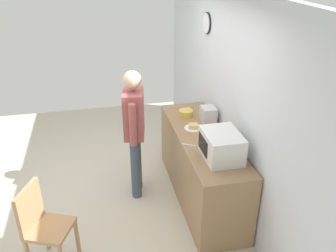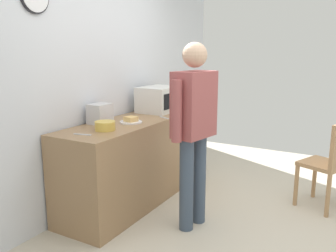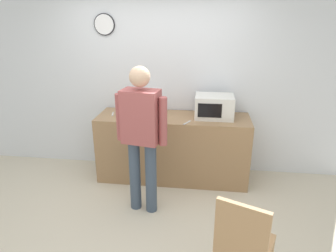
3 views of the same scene
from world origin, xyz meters
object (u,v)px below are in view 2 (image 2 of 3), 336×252
object	(u,v)px
microwave	(159,99)
wooden_chair	(330,161)
sandwich_plate	(131,121)
spoon_utensil	(82,134)
person_standing	(194,122)
salad_bowl	(105,126)
fork_utensil	(164,118)
toaster	(100,114)

from	to	relation	value
microwave	wooden_chair	world-z (taller)	microwave
sandwich_plate	spoon_utensil	size ratio (longest dim) A/B	1.34
spoon_utensil	person_standing	xyz separation A→B (m)	(0.58, -0.81, 0.09)
sandwich_plate	person_standing	bearing A→B (deg)	-95.34
microwave	wooden_chair	size ratio (longest dim) A/B	0.53
microwave	salad_bowl	world-z (taller)	microwave
fork_utensil	spoon_utensil	xyz separation A→B (m)	(-1.04, 0.23, 0.00)
fork_utensil	wooden_chair	bearing A→B (deg)	-71.48
microwave	fork_utensil	xyz separation A→B (m)	(-0.34, -0.27, -0.15)
person_standing	wooden_chair	distance (m)	1.56
microwave	person_standing	size ratio (longest dim) A/B	0.29
sandwich_plate	fork_utensil	distance (m)	0.43
fork_utensil	toaster	bearing A→B (deg)	143.44
toaster	wooden_chair	size ratio (longest dim) A/B	0.23
wooden_chair	salad_bowl	bearing A→B (deg)	126.40
spoon_utensil	wooden_chair	xyz separation A→B (m)	(1.59, -1.88, -0.39)
salad_bowl	person_standing	bearing A→B (deg)	-66.39
sandwich_plate	spoon_utensil	xyz separation A→B (m)	(-0.64, 0.06, -0.02)
wooden_chair	microwave	bearing A→B (deg)	96.42
salad_bowl	spoon_utensil	size ratio (longest dim) A/B	1.11
sandwich_plate	person_standing	world-z (taller)	person_standing
toaster	microwave	bearing A→B (deg)	-9.60
microwave	toaster	distance (m)	0.92
salad_bowl	wooden_chair	bearing A→B (deg)	-53.60
fork_utensil	wooden_chair	world-z (taller)	wooden_chair
microwave	fork_utensil	distance (m)	0.46
fork_utensil	person_standing	world-z (taller)	person_standing
fork_utensil	person_standing	distance (m)	0.75
spoon_utensil	toaster	bearing A→B (deg)	22.21
toaster	person_standing	world-z (taller)	person_standing
salad_bowl	wooden_chair	distance (m)	2.31
microwave	spoon_utensil	world-z (taller)	microwave
toaster	spoon_utensil	xyz separation A→B (m)	(-0.47, -0.19, -0.10)
toaster	fork_utensil	distance (m)	0.72
sandwich_plate	wooden_chair	size ratio (longest dim) A/B	0.24
spoon_utensil	microwave	bearing A→B (deg)	1.62
person_standing	wooden_chair	size ratio (longest dim) A/B	1.82
microwave	toaster	world-z (taller)	microwave
microwave	fork_utensil	bearing A→B (deg)	-141.43
microwave	spoon_utensil	distance (m)	1.39
microwave	spoon_utensil	size ratio (longest dim) A/B	2.94
microwave	toaster	bearing A→B (deg)	170.40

